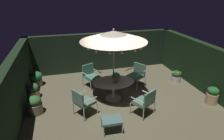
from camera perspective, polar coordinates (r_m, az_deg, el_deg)
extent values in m
cube|color=brown|center=(7.45, 2.79, -9.30)|extent=(7.43, 7.00, 0.02)
cube|color=black|center=(10.01, -2.94, 5.42)|extent=(7.43, 0.30, 1.93)
cube|color=black|center=(6.88, -26.77, -5.54)|extent=(0.30, 7.00, 1.93)
cube|color=black|center=(8.70, 25.92, 0.34)|extent=(0.30, 7.00, 1.93)
cylinder|color=#B9B2AA|center=(7.63, 0.41, -8.23)|extent=(0.59, 0.59, 0.03)
cylinder|color=#B9B2AA|center=(7.46, 0.42, -6.01)|extent=(0.09, 0.09, 0.70)
ellipsoid|color=#B2AA9B|center=(7.29, 0.42, -3.48)|extent=(1.58, 1.18, 0.03)
cylinder|color=#B6B1A3|center=(7.09, 0.44, 0.03)|extent=(0.06, 0.06, 2.41)
cone|color=beige|center=(6.71, 0.47, 9.99)|extent=(2.33, 2.33, 0.35)
sphere|color=#B6B1A3|center=(6.66, 0.47, 11.81)|extent=(0.07, 0.07, 0.07)
sphere|color=#F9DB8C|center=(7.15, 8.33, 8.13)|extent=(0.08, 0.08, 0.08)
sphere|color=#F9DB8C|center=(7.45, 6.57, 8.82)|extent=(0.08, 0.08, 0.08)
sphere|color=#F9DB8C|center=(7.64, 4.49, 9.25)|extent=(0.08, 0.08, 0.08)
sphere|color=#F9DB8C|center=(7.75, 1.62, 9.51)|extent=(0.08, 0.08, 0.08)
sphere|color=#F9DB8C|center=(7.74, -1.29, 9.49)|extent=(0.08, 0.08, 0.08)
sphere|color=#F9DB8C|center=(7.59, -4.25, 9.16)|extent=(0.08, 0.08, 0.08)
sphere|color=#F9DB8C|center=(7.32, -6.53, 8.58)|extent=(0.08, 0.08, 0.08)
sphere|color=#F9DB8C|center=(7.00, -7.87, 7.86)|extent=(0.08, 0.08, 0.08)
sphere|color=#F9DB8C|center=(6.60, -8.18, 6.91)|extent=(0.08, 0.08, 0.08)
sphere|color=#F9DB8C|center=(6.24, -7.08, 6.06)|extent=(0.08, 0.08, 0.08)
sphere|color=#F9DB8C|center=(5.96, -4.65, 5.36)|extent=(0.08, 0.08, 0.08)
sphere|color=#F9DB8C|center=(5.81, -0.62, 4.95)|extent=(0.08, 0.08, 0.08)
sphere|color=#F9DB8C|center=(5.84, 3.03, 5.02)|extent=(0.08, 0.08, 0.08)
sphere|color=#F9DB8C|center=(6.07, 6.77, 5.60)|extent=(0.08, 0.08, 0.08)
sphere|color=#F9DB8C|center=(6.35, 8.50, 6.27)|extent=(0.08, 0.08, 0.08)
sphere|color=#F9DB8C|center=(6.74, 9.16, 7.21)|extent=(0.08, 0.08, 0.08)
cylinder|color=#A4684E|center=(7.18, 1.17, -3.20)|extent=(0.13, 0.13, 0.13)
cylinder|color=#A16245|center=(7.13, 1.18, -2.36)|extent=(0.28, 0.28, 0.10)
ellipsoid|color=#256141|center=(7.09, 1.19, -1.50)|extent=(0.29, 0.29, 0.17)
sphere|color=#E9547C|center=(7.06, 1.19, -1.02)|extent=(0.10, 0.10, 0.10)
cylinder|color=#BAB3A6|center=(8.44, -3.09, -3.59)|extent=(0.04, 0.04, 0.40)
cylinder|color=#BAB3A6|center=(8.14, -6.27, -4.76)|extent=(0.04, 0.04, 0.40)
cylinder|color=#BAB3A6|center=(8.86, -5.43, -2.33)|extent=(0.04, 0.04, 0.40)
cylinder|color=#BAB3A6|center=(8.57, -8.53, -3.39)|extent=(0.04, 0.04, 0.40)
cube|color=#467E65|center=(8.39, -5.89, -2.04)|extent=(0.76, 0.76, 0.07)
cube|color=#467E65|center=(8.50, -7.07, 0.19)|extent=(0.52, 0.30, 0.47)
cylinder|color=#BAB3A6|center=(8.46, -4.38, -0.26)|extent=(0.28, 0.51, 0.04)
cylinder|color=#BAB3A6|center=(8.16, -7.58, -1.30)|extent=(0.28, 0.51, 0.04)
cylinder|color=#B8B1A6|center=(7.07, -7.44, -9.30)|extent=(0.04, 0.04, 0.43)
cylinder|color=#B8B1A6|center=(6.70, -4.29, -11.11)|extent=(0.04, 0.04, 0.43)
cylinder|color=#B8B1A6|center=(6.78, -11.25, -11.08)|extent=(0.04, 0.04, 0.43)
cylinder|color=#B8B1A6|center=(6.40, -8.18, -13.13)|extent=(0.04, 0.04, 0.43)
cube|color=slate|center=(6.60, -7.91, -9.31)|extent=(0.77, 0.77, 0.07)
cube|color=slate|center=(6.32, -9.98, -8.22)|extent=(0.34, 0.49, 0.45)
cylinder|color=#B8B1A6|center=(6.69, -9.55, -6.88)|extent=(0.49, 0.32, 0.04)
cylinder|color=#B8B1A6|center=(6.30, -6.36, -8.68)|extent=(0.49, 0.32, 0.04)
cylinder|color=#B9AEAC|center=(6.70, 5.38, -11.20)|extent=(0.04, 0.04, 0.42)
cylinder|color=#B9AEAC|center=(7.11, 8.64, -9.17)|extent=(0.04, 0.04, 0.42)
cylinder|color=#B9AEAC|center=(6.43, 9.14, -13.03)|extent=(0.04, 0.04, 0.42)
cylinder|color=#B9AEAC|center=(6.86, 12.29, -10.77)|extent=(0.04, 0.04, 0.42)
cube|color=#50775F|center=(6.64, 9.01, -9.23)|extent=(0.78, 0.76, 0.07)
cube|color=#50775F|center=(6.38, 11.02, -8.08)|extent=(0.54, 0.34, 0.45)
cylinder|color=#B9AEAC|center=(6.32, 7.42, -8.73)|extent=(0.29, 0.47, 0.04)
cylinder|color=#B9AEAC|center=(6.75, 10.70, -6.73)|extent=(0.29, 0.47, 0.04)
cylinder|color=#BBAFAA|center=(8.10, 7.30, -4.73)|extent=(0.04, 0.04, 0.46)
cylinder|color=#BBAFAA|center=(8.43, 3.92, -3.43)|extent=(0.04, 0.04, 0.46)
cylinder|color=#BBAFAA|center=(8.54, 9.62, -3.38)|extent=(0.04, 0.04, 0.46)
cylinder|color=#BBAFAA|center=(8.85, 6.32, -2.21)|extent=(0.04, 0.04, 0.46)
cube|color=#4A795F|center=(8.36, 6.87, -1.79)|extent=(0.80, 0.81, 0.07)
cube|color=#4A795F|center=(8.47, 8.08, 0.41)|extent=(0.36, 0.53, 0.46)
cylinder|color=#BBAFAA|center=(8.10, 8.70, -0.77)|extent=(0.49, 0.32, 0.04)
cylinder|color=#BBAFAA|center=(8.43, 5.27, 0.37)|extent=(0.49, 0.32, 0.04)
cylinder|color=#B7B6A5|center=(6.12, -3.17, -15.24)|extent=(0.03, 0.03, 0.36)
cylinder|color=#B7B6A5|center=(6.21, 2.04, -14.57)|extent=(0.03, 0.03, 0.36)
cylinder|color=#B7B6A5|center=(5.80, -2.43, -17.76)|extent=(0.03, 0.03, 0.36)
cylinder|color=#B7B6A5|center=(5.89, 3.11, -16.99)|extent=(0.03, 0.03, 0.36)
cube|color=slate|center=(5.86, -0.10, -14.46)|extent=(0.60, 0.48, 0.08)
cylinder|color=#7D6A55|center=(7.22, -21.49, -10.43)|extent=(0.48, 0.48, 0.37)
ellipsoid|color=#31622F|center=(7.06, -21.85, -8.32)|extent=(0.46, 0.46, 0.32)
sphere|color=silver|center=(6.98, -21.01, -7.89)|extent=(0.11, 0.11, 0.11)
sphere|color=silver|center=(7.18, -21.11, -7.52)|extent=(0.06, 0.06, 0.06)
sphere|color=silver|center=(7.19, -22.72, -7.41)|extent=(0.07, 0.07, 0.07)
sphere|color=silver|center=(6.99, -23.07, -8.54)|extent=(0.10, 0.10, 0.10)
sphere|color=beige|center=(6.93, -21.42, -8.62)|extent=(0.07, 0.07, 0.07)
cylinder|color=tan|center=(8.13, 27.16, -7.39)|extent=(0.42, 0.42, 0.41)
ellipsoid|color=#215D28|center=(7.99, 27.56, -5.42)|extent=(0.40, 0.40, 0.28)
sphere|color=#B23E89|center=(8.07, 28.50, -5.30)|extent=(0.09, 0.09, 0.09)
sphere|color=#BF4270|center=(8.05, 27.14, -4.81)|extent=(0.07, 0.07, 0.07)
sphere|color=#A62C78|center=(7.96, 26.58, -4.91)|extent=(0.11, 0.11, 0.11)
sphere|color=#BA398C|center=(7.88, 27.63, -5.60)|extent=(0.11, 0.11, 0.11)
sphere|color=#AD307F|center=(7.93, 28.15, -5.47)|extent=(0.07, 0.07, 0.07)
cylinder|color=silver|center=(9.35, 18.17, -2.47)|extent=(0.43, 0.43, 0.28)
ellipsoid|color=#234F1E|center=(9.25, 18.36, -1.05)|extent=(0.42, 0.42, 0.29)
sphere|color=orange|center=(9.29, 19.33, -0.79)|extent=(0.11, 0.11, 0.11)
sphere|color=#E28144|center=(9.31, 18.00, -0.38)|extent=(0.09, 0.09, 0.09)
sphere|color=orange|center=(9.18, 17.44, -0.74)|extent=(0.10, 0.10, 0.10)
sphere|color=orange|center=(9.12, 18.77, -0.90)|extent=(0.10, 0.10, 0.10)
cylinder|color=#8A6754|center=(9.19, -21.23, -3.36)|extent=(0.49, 0.49, 0.28)
ellipsoid|color=#206536|center=(9.07, -21.49, -1.69)|extent=(0.57, 0.57, 0.40)
sphere|color=#AB3288|center=(8.99, -20.26, -0.99)|extent=(0.07, 0.07, 0.07)
sphere|color=#AF348A|center=(9.15, -21.43, -0.57)|extent=(0.09, 0.09, 0.09)
sphere|color=#B7467E|center=(9.12, -22.55, -1.60)|extent=(0.07, 0.07, 0.07)
sphere|color=#A83F8A|center=(8.89, -21.52, -1.61)|extent=(0.07, 0.07, 0.07)
cylinder|color=tan|center=(8.21, -22.05, -6.55)|extent=(0.47, 0.47, 0.31)
ellipsoid|color=#356241|center=(8.08, -22.34, -4.80)|extent=(0.46, 0.46, 0.32)
sphere|color=#B52F8A|center=(8.04, -21.61, -4.55)|extent=(0.08, 0.08, 0.08)
sphere|color=#BB437A|center=(8.14, -21.64, -4.30)|extent=(0.09, 0.09, 0.09)
sphere|color=#BA3D8D|center=(8.19, -23.24, -3.91)|extent=(0.08, 0.08, 0.08)
sphere|color=#A53682|center=(8.12, -23.40, -4.37)|extent=(0.11, 0.11, 0.11)
sphere|color=#B23587|center=(7.95, -23.25, -5.32)|extent=(0.10, 0.10, 0.10)
sphere|color=#A54185|center=(7.95, -22.06, -4.84)|extent=(0.07, 0.07, 0.07)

